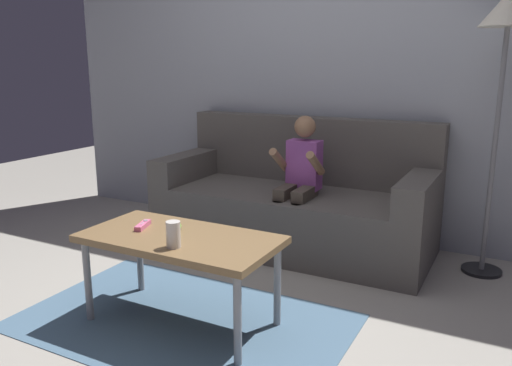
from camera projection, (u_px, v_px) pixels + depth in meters
ground_plane at (196, 330)px, 2.52m from camera, size 9.26×9.26×0.00m
wall_back at (326, 66)px, 3.72m from camera, size 4.63×0.05×2.50m
couch at (295, 204)px, 3.62m from camera, size 1.89×0.80×0.89m
person_seated_on_couch at (299, 178)px, 3.37m from camera, size 0.31×0.38×0.94m
coffee_table at (180, 244)px, 2.50m from camera, size 0.96×0.49×0.46m
area_rug at (183, 321)px, 2.59m from camera, size 1.64×1.01×0.01m
game_remote_pink_near_edge at (143, 225)px, 2.60m from camera, size 0.08×0.14×0.03m
nunchuk_lime at (177, 227)px, 2.55m from camera, size 0.08×0.10×0.05m
soda_can at (173, 234)px, 2.32m from camera, size 0.07×0.07×0.12m
floor_lamp at (507, 31)px, 2.88m from camera, size 0.32×0.32×1.67m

